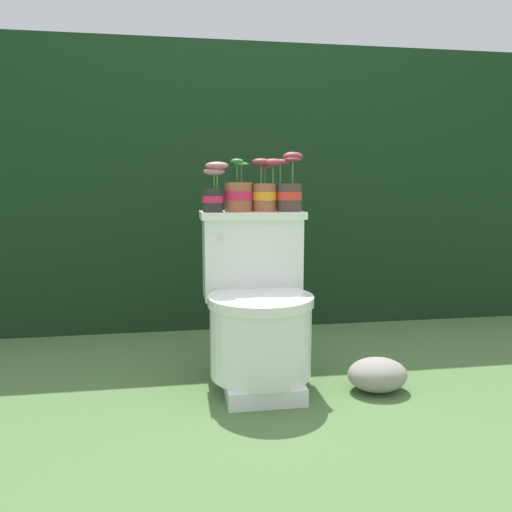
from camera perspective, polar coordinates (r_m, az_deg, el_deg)
The scene contains 8 objects.
ground_plane at distance 2.06m, azimuth 1.60°, elevation -14.66°, with size 12.00×12.00×0.00m, color #4C703D.
hedge_backdrop at distance 3.25m, azimuth -2.87°, elevation 7.66°, with size 3.81×1.07×1.54m.
toilet at distance 2.00m, azimuth 0.17°, elevation -6.17°, with size 0.43×0.54×0.69m.
potted_plant_left at distance 2.05m, azimuth -4.88°, elevation 7.48°, with size 0.11×0.08×0.20m.
potted_plant_midleft at distance 2.08m, azimuth -2.01°, elevation 7.05°, with size 0.12×0.12×0.22m.
potted_plant_middle at distance 2.10m, azimuth 1.00°, elevation 7.46°, with size 0.13×0.11×0.22m.
potted_plant_midright at distance 2.11m, azimuth 3.82°, elevation 7.59°, with size 0.14×0.11×0.25m.
garden_stone at distance 2.05m, azimuth 13.70°, elevation -13.03°, with size 0.23×0.19×0.13m.
Camera 1 is at (-0.35, -1.86, 0.80)m, focal length 35.00 mm.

